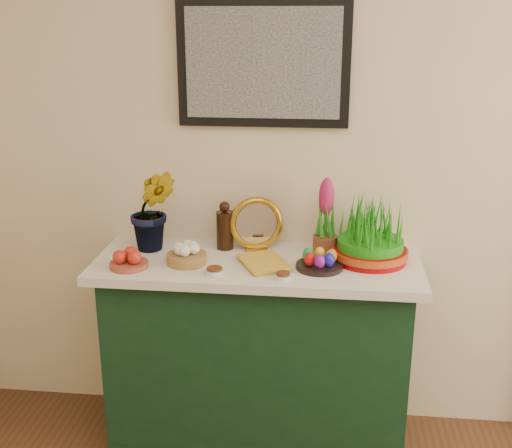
{
  "coord_description": "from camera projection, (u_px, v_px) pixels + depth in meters",
  "views": [
    {
      "loc": [
        -0.21,
        -0.56,
        1.89
      ],
      "look_at": [
        -0.49,
        1.95,
        1.07
      ],
      "focal_mm": 45.0,
      "sensor_mm": 36.0,
      "label": 1
    }
  ],
  "objects": [
    {
      "name": "sideboard",
      "position": [
        257.0,
        356.0,
        2.9
      ],
      "size": [
        1.3,
        0.45,
        0.85
      ],
      "primitive_type": "cube",
      "color": "#13341E",
      "rests_on": "ground"
    },
    {
      "name": "book",
      "position": [
        245.0,
        264.0,
        2.67
      ],
      "size": [
        0.24,
        0.27,
        0.03
      ],
      "primitive_type": "imported",
      "rotation": [
        0.0,
        0.0,
        0.47
      ],
      "color": "gold",
      "rests_on": "tablecloth"
    },
    {
      "name": "spice_dish_left",
      "position": [
        214.0,
        271.0,
        2.6
      ],
      "size": [
        0.08,
        0.08,
        0.03
      ],
      "color": "silver",
      "rests_on": "tablecloth"
    },
    {
      "name": "spice_dish_right",
      "position": [
        283.0,
        276.0,
        2.56
      ],
      "size": [
        0.07,
        0.07,
        0.03
      ],
      "color": "silver",
      "rests_on": "tablecloth"
    },
    {
      "name": "hyacinth_green",
      "position": [
        152.0,
        197.0,
        2.81
      ],
      "size": [
        0.28,
        0.25,
        0.49
      ],
      "primitive_type": "imported",
      "rotation": [
        0.0,
        0.0,
        0.21
      ],
      "color": "#287E1C",
      "rests_on": "tablecloth"
    },
    {
      "name": "mirror",
      "position": [
        256.0,
        224.0,
        2.86
      ],
      "size": [
        0.25,
        0.11,
        0.24
      ],
      "color": "#C08C26",
      "rests_on": "tablecloth"
    },
    {
      "name": "wheatgrass_sabzeh",
      "position": [
        371.0,
        235.0,
        2.72
      ],
      "size": [
        0.32,
        0.32,
        0.26
      ],
      "color": "#970307",
      "rests_on": "tablecloth"
    },
    {
      "name": "apple_bowl",
      "position": [
        129.0,
        260.0,
        2.67
      ],
      "size": [
        0.16,
        0.16,
        0.08
      ],
      "color": "#97442F",
      "rests_on": "tablecloth"
    },
    {
      "name": "egg_plate",
      "position": [
        320.0,
        262.0,
        2.66
      ],
      "size": [
        0.2,
        0.2,
        0.08
      ],
      "color": "black",
      "rests_on": "tablecloth"
    },
    {
      "name": "tablecloth",
      "position": [
        257.0,
        264.0,
        2.77
      ],
      "size": [
        1.4,
        0.55,
        0.04
      ],
      "primitive_type": "cube",
      "color": "silver",
      "rests_on": "sideboard"
    },
    {
      "name": "garlic_basket",
      "position": [
        187.0,
        255.0,
        2.71
      ],
      "size": [
        0.22,
        0.22,
        0.09
      ],
      "color": "#9F7F40",
      "rests_on": "tablecloth"
    },
    {
      "name": "hyacinth_pink",
      "position": [
        326.0,
        221.0,
        2.78
      ],
      "size": [
        0.11,
        0.11,
        0.35
      ],
      "color": "brown",
      "rests_on": "tablecloth"
    },
    {
      "name": "vinegar_cruet",
      "position": [
        225.0,
        228.0,
        2.87
      ],
      "size": [
        0.08,
        0.08,
        0.22
      ],
      "color": "black",
      "rests_on": "tablecloth"
    }
  ]
}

